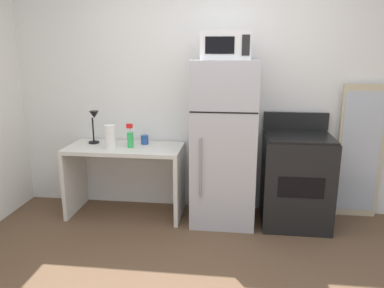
{
  "coord_description": "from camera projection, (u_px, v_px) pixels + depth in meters",
  "views": [
    {
      "loc": [
        0.25,
        -2.3,
        1.73
      ],
      "look_at": [
        -0.16,
        1.1,
        0.86
      ],
      "focal_mm": 34.95,
      "sensor_mm": 36.0,
      "label": 1
    }
  ],
  "objects": [
    {
      "name": "microwave",
      "position": [
        226.0,
        45.0,
        3.48
      ],
      "size": [
        0.46,
        0.35,
        0.26
      ],
      "color": "silver",
      "rests_on": "refrigerator"
    },
    {
      "name": "desk_lamp",
      "position": [
        94.0,
        121.0,
        3.94
      ],
      "size": [
        0.14,
        0.12,
        0.35
      ],
      "color": "black",
      "rests_on": "desk"
    },
    {
      "name": "refrigerator",
      "position": [
        224.0,
        143.0,
        3.73
      ],
      "size": [
        0.63,
        0.62,
        1.64
      ],
      "color": "#B7B7BC",
      "rests_on": "ground"
    },
    {
      "name": "paper_towel_roll",
      "position": [
        110.0,
        137.0,
        3.78
      ],
      "size": [
        0.11,
        0.11,
        0.24
      ],
      "primitive_type": "cylinder",
      "color": "white",
      "rests_on": "desk"
    },
    {
      "name": "leaning_mirror",
      "position": [
        360.0,
        152.0,
        3.85
      ],
      "size": [
        0.44,
        0.03,
        1.4
      ],
      "color": "#C6B793",
      "rests_on": "ground"
    },
    {
      "name": "desk",
      "position": [
        125.0,
        167.0,
        3.94
      ],
      "size": [
        1.2,
        0.56,
        0.75
      ],
      "color": "silver",
      "rests_on": "ground"
    },
    {
      "name": "spray_bottle",
      "position": [
        130.0,
        138.0,
        3.82
      ],
      "size": [
        0.06,
        0.06,
        0.25
      ],
      "color": "green",
      "rests_on": "desk"
    },
    {
      "name": "wall_back_white",
      "position": [
        214.0,
        91.0,
        3.98
      ],
      "size": [
        5.0,
        0.1,
        2.6
      ],
      "primitive_type": "cube",
      "color": "white",
      "rests_on": "ground"
    },
    {
      "name": "coffee_mug",
      "position": [
        145.0,
        140.0,
        3.97
      ],
      "size": [
        0.08,
        0.08,
        0.09
      ],
      "primitive_type": "cylinder",
      "color": "#264C99",
      "rests_on": "desk"
    },
    {
      "name": "oven_range",
      "position": [
        296.0,
        179.0,
        3.74
      ],
      "size": [
        0.66,
        0.61,
        1.1
      ],
      "color": "black",
      "rests_on": "ground"
    }
  ]
}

